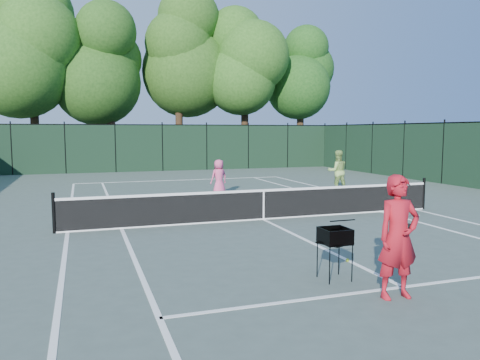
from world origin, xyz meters
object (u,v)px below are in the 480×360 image
object	(u,v)px
player_green	(337,171)
coach	(398,237)
player_pink	(219,177)
ball_hopper	(335,236)
loose_ball_midcourt	(347,260)
loose_ball_near_cart	(402,246)

from	to	relation	value
player_green	coach	bearing A→B (deg)	76.37
coach	player_pink	xyz separation A→B (m)	(0.66, 12.34, -0.24)
player_pink	player_green	world-z (taller)	player_green
ball_hopper	loose_ball_midcourt	distance (m)	1.43
loose_ball_near_cart	loose_ball_midcourt	xyz separation A→B (m)	(-1.82, -0.64, 0.00)
player_pink	ball_hopper	size ratio (longest dim) A/B	1.59
coach	player_pink	distance (m)	12.36
player_pink	loose_ball_near_cart	size ratio (longest dim) A/B	21.63
loose_ball_midcourt	coach	bearing A→B (deg)	-100.14
loose_ball_midcourt	player_pink	bearing A→B (deg)	88.32
loose_ball_near_cart	loose_ball_midcourt	bearing A→B (deg)	-160.69
coach	player_pink	bearing A→B (deg)	89.03
loose_ball_near_cart	player_pink	bearing A→B (deg)	98.91
coach	loose_ball_midcourt	size ratio (longest dim) A/B	28.75
ball_hopper	loose_ball_near_cart	world-z (taller)	ball_hopper
player_pink	loose_ball_midcourt	size ratio (longest dim) A/B	21.63
ball_hopper	loose_ball_near_cart	bearing A→B (deg)	8.77
player_green	loose_ball_near_cart	distance (m)	9.73
player_green	loose_ball_near_cart	size ratio (longest dim) A/B	26.50
coach	ball_hopper	distance (m)	1.23
loose_ball_near_cart	loose_ball_midcourt	size ratio (longest dim) A/B	1.00
coach	ball_hopper	size ratio (longest dim) A/B	2.11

